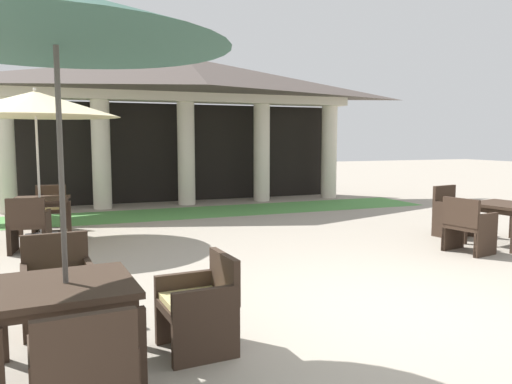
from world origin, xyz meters
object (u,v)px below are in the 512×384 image
(patio_umbrella_near_foreground, at_px, (55,20))
(patio_chair_mid_right_north, at_px, (50,210))
(patio_chair_near_foreground_south, at_px, (84,383))
(patio_table_mid_right, at_px, (40,204))
(patio_chair_mid_left_north, at_px, (452,213))
(patio_chair_near_foreground_east, at_px, (200,306))
(patio_umbrella_mid_right, at_px, (35,105))
(patio_table_mid_left, at_px, (504,209))
(patio_chair_near_foreground_north, at_px, (58,286))
(patio_chair_mid_left_west, at_px, (468,227))
(patio_table_near_foreground, at_px, (66,295))
(patio_chair_mid_right_south, at_px, (29,226))

(patio_umbrella_near_foreground, distance_m, patio_chair_mid_right_north, 6.92)
(patio_chair_near_foreground_south, bearing_deg, patio_table_mid_right, 89.89)
(patio_chair_mid_left_north, bearing_deg, patio_chair_near_foreground_east, 17.69)
(patio_umbrella_mid_right, bearing_deg, patio_table_mid_left, -24.63)
(patio_chair_mid_right_north, bearing_deg, patio_chair_near_foreground_south, 100.28)
(patio_umbrella_mid_right, bearing_deg, patio_chair_near_foreground_north, -86.17)
(patio_table_mid_right, xyz_separation_m, patio_chair_mid_right_north, (0.13, 0.96, -0.24))
(patio_chair_mid_left_north, distance_m, patio_chair_mid_left_west, 1.39)
(patio_chair_near_foreground_south, distance_m, patio_table_mid_left, 7.57)
(patio_chair_mid_left_north, distance_m, patio_chair_mid_right_north, 7.68)
(patio_table_mid_right, bearing_deg, patio_chair_mid_left_north, -18.49)
(patio_table_mid_left, bearing_deg, patio_chair_mid_right_north, 148.93)
(patio_table_near_foreground, bearing_deg, patio_chair_near_foreground_east, 3.98)
(patio_chair_near_foreground_east, bearing_deg, patio_chair_near_foreground_north, 44.86)
(patio_table_near_foreground, bearing_deg, patio_umbrella_near_foreground, 14.04)
(patio_chair_near_foreground_south, height_order, patio_chair_mid_right_north, patio_chair_near_foreground_south)
(patio_chair_near_foreground_south, xyz_separation_m, patio_chair_mid_left_north, (6.61, 4.28, 0.01))
(patio_umbrella_mid_right, bearing_deg, patio_table_near_foreground, -86.15)
(patio_chair_near_foreground_north, xyz_separation_m, patio_chair_mid_left_north, (6.75, 2.17, 0.03))
(patio_table_near_foreground, relative_size, patio_chair_near_foreground_north, 1.19)
(patio_chair_near_foreground_east, distance_m, patio_umbrella_mid_right, 6.03)
(patio_chair_near_foreground_east, height_order, patio_chair_near_foreground_north, patio_chair_near_foreground_north)
(patio_table_near_foreground, xyz_separation_m, patio_chair_near_foreground_north, (-0.07, 1.05, -0.22))
(patio_table_near_foreground, xyz_separation_m, patio_chair_mid_left_north, (6.68, 3.23, -0.20))
(patio_umbrella_mid_right, bearing_deg, patio_chair_mid_right_north, 82.10)
(patio_chair_mid_right_south, bearing_deg, patio_table_near_foreground, -75.81)
(patio_table_near_foreground, xyz_separation_m, patio_chair_mid_left_west, (5.91, 2.06, -0.21))
(patio_chair_mid_left_north, bearing_deg, patio_chair_mid_right_north, -37.23)
(patio_chair_near_foreground_north, height_order, patio_chair_mid_right_north, patio_chair_near_foreground_north)
(patio_table_near_foreground, height_order, patio_umbrella_mid_right, patio_umbrella_mid_right)
(patio_umbrella_near_foreground, relative_size, patio_chair_near_foreground_east, 3.59)
(patio_chair_near_foreground_south, distance_m, patio_table_mid_right, 6.65)
(patio_table_mid_right, xyz_separation_m, patio_umbrella_mid_right, (0.00, -0.00, 1.72))
(patio_table_mid_left, distance_m, patio_table_mid_right, 7.98)
(patio_umbrella_mid_right, xyz_separation_m, patio_chair_mid_right_south, (-0.13, -0.96, -1.95))
(patio_table_near_foreground, bearing_deg, patio_table_mid_right, 93.85)
(patio_chair_mid_left_north, height_order, patio_chair_mid_left_west, patio_chair_mid_left_north)
(patio_umbrella_mid_right, bearing_deg, patio_chair_mid_left_north, -18.49)
(patio_chair_near_foreground_south, height_order, patio_table_mid_left, patio_chair_near_foreground_south)
(patio_umbrella_near_foreground, bearing_deg, patio_chair_near_foreground_east, 3.98)
(patio_chair_near_foreground_north, height_order, patio_table_mid_right, patio_chair_near_foreground_north)
(patio_chair_mid_left_north, relative_size, patio_chair_mid_right_north, 1.06)
(patio_umbrella_near_foreground, height_order, patio_chair_near_foreground_east, patio_umbrella_near_foreground)
(patio_umbrella_near_foreground, relative_size, patio_chair_near_foreground_south, 3.32)
(patio_table_mid_right, bearing_deg, patio_chair_mid_right_south, -97.90)
(patio_chair_mid_right_south, bearing_deg, patio_umbrella_mid_right, 90.00)
(patio_chair_near_foreground_south, relative_size, patio_chair_mid_left_north, 0.95)
(patio_chair_near_foreground_east, height_order, patio_table_mid_right, patio_chair_near_foreground_east)
(patio_chair_mid_right_north, height_order, patio_chair_mid_right_south, patio_chair_mid_right_south)
(patio_chair_near_foreground_east, height_order, patio_table_mid_left, patio_chair_near_foreground_east)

